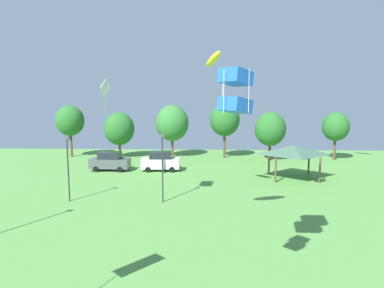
{
  "coord_description": "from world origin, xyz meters",
  "views": [
    {
      "loc": [
        1.06,
        3.28,
        8.44
      ],
      "look_at": [
        0.62,
        14.24,
        6.99
      ],
      "focal_mm": 32.0,
      "sensor_mm": 36.0,
      "label": 1
    }
  ],
  "objects_px": {
    "kite_flying_9": "(213,59)",
    "treeline_tree_5": "(336,127)",
    "parked_car_second_from_left": "(161,161)",
    "treeline_tree_4": "(270,129)",
    "light_post_2": "(68,164)",
    "treeline_tree_3": "(225,120)",
    "park_pavilion": "(294,150)",
    "treeline_tree_0": "(70,121)",
    "parked_car_leftmost": "(110,161)",
    "treeline_tree_1": "(119,129)",
    "light_post_0": "(162,164)",
    "kite_flying_0": "(235,91)",
    "kite_flying_6": "(105,90)",
    "treeline_tree_2": "(172,123)"
  },
  "relations": [
    {
      "from": "parked_car_second_from_left",
      "to": "treeline_tree_2",
      "type": "xyz_separation_m",
      "value": [
        0.45,
        9.81,
        3.82
      ]
    },
    {
      "from": "kite_flying_6",
      "to": "treeline_tree_3",
      "type": "distance_m",
      "value": 21.68
    },
    {
      "from": "parked_car_leftmost",
      "to": "treeline_tree_1",
      "type": "relative_size",
      "value": 0.71
    },
    {
      "from": "treeline_tree_4",
      "to": "treeline_tree_5",
      "type": "distance_m",
      "value": 9.14
    },
    {
      "from": "light_post_2",
      "to": "treeline_tree_5",
      "type": "height_order",
      "value": "treeline_tree_5"
    },
    {
      "from": "park_pavilion",
      "to": "treeline_tree_0",
      "type": "relative_size",
      "value": 0.76
    },
    {
      "from": "kite_flying_9",
      "to": "treeline_tree_1",
      "type": "bearing_deg",
      "value": 121.59
    },
    {
      "from": "kite_flying_6",
      "to": "treeline_tree_1",
      "type": "height_order",
      "value": "kite_flying_6"
    },
    {
      "from": "treeline_tree_2",
      "to": "light_post_2",
      "type": "bearing_deg",
      "value": -106.11
    },
    {
      "from": "parked_car_leftmost",
      "to": "treeline_tree_1",
      "type": "distance_m",
      "value": 9.72
    },
    {
      "from": "kite_flying_9",
      "to": "light_post_2",
      "type": "bearing_deg",
      "value": -178.59
    },
    {
      "from": "light_post_2",
      "to": "treeline_tree_0",
      "type": "relative_size",
      "value": 0.72
    },
    {
      "from": "park_pavilion",
      "to": "treeline_tree_4",
      "type": "distance_m",
      "value": 11.0
    },
    {
      "from": "kite_flying_9",
      "to": "treeline_tree_3",
      "type": "height_order",
      "value": "kite_flying_9"
    },
    {
      "from": "kite_flying_6",
      "to": "treeline_tree_4",
      "type": "bearing_deg",
      "value": 41.11
    },
    {
      "from": "park_pavilion",
      "to": "light_post_0",
      "type": "bearing_deg",
      "value": -145.02
    },
    {
      "from": "parked_car_leftmost",
      "to": "light_post_0",
      "type": "bearing_deg",
      "value": -55.43
    },
    {
      "from": "treeline_tree_5",
      "to": "light_post_2",
      "type": "bearing_deg",
      "value": -144.65
    },
    {
      "from": "kite_flying_9",
      "to": "treeline_tree_2",
      "type": "distance_m",
      "value": 23.54
    },
    {
      "from": "kite_flying_6",
      "to": "parked_car_leftmost",
      "type": "bearing_deg",
      "value": 104.49
    },
    {
      "from": "parked_car_second_from_left",
      "to": "light_post_0",
      "type": "relative_size",
      "value": 0.81
    },
    {
      "from": "treeline_tree_2",
      "to": "treeline_tree_3",
      "type": "distance_m",
      "value": 7.6
    },
    {
      "from": "kite_flying_0",
      "to": "kite_flying_6",
      "type": "bearing_deg",
      "value": 118.26
    },
    {
      "from": "parked_car_second_from_left",
      "to": "treeline_tree_5",
      "type": "distance_m",
      "value": 24.96
    },
    {
      "from": "treeline_tree_2",
      "to": "parked_car_leftmost",
      "type": "bearing_deg",
      "value": -122.92
    },
    {
      "from": "treeline_tree_1",
      "to": "kite_flying_0",
      "type": "bearing_deg",
      "value": -69.66
    },
    {
      "from": "parked_car_leftmost",
      "to": "light_post_2",
      "type": "height_order",
      "value": "light_post_2"
    },
    {
      "from": "kite_flying_9",
      "to": "treeline_tree_5",
      "type": "height_order",
      "value": "kite_flying_9"
    },
    {
      "from": "treeline_tree_5",
      "to": "parked_car_second_from_left",
      "type": "bearing_deg",
      "value": -160.33
    },
    {
      "from": "park_pavilion",
      "to": "treeline_tree_3",
      "type": "bearing_deg",
      "value": 117.29
    },
    {
      "from": "treeline_tree_0",
      "to": "treeline_tree_3",
      "type": "bearing_deg",
      "value": 0.19
    },
    {
      "from": "parked_car_leftmost",
      "to": "parked_car_second_from_left",
      "type": "relative_size",
      "value": 1.03
    },
    {
      "from": "treeline_tree_0",
      "to": "treeline_tree_1",
      "type": "bearing_deg",
      "value": -2.96
    },
    {
      "from": "parked_car_leftmost",
      "to": "treeline_tree_2",
      "type": "distance_m",
      "value": 12.47
    },
    {
      "from": "kite_flying_9",
      "to": "park_pavilion",
      "type": "relative_size",
      "value": 0.44
    },
    {
      "from": "light_post_0",
      "to": "treeline_tree_3",
      "type": "bearing_deg",
      "value": 74.1
    },
    {
      "from": "parked_car_second_from_left",
      "to": "treeline_tree_4",
      "type": "height_order",
      "value": "treeline_tree_4"
    },
    {
      "from": "treeline_tree_1",
      "to": "light_post_0",
      "type": "bearing_deg",
      "value": -67.31
    },
    {
      "from": "parked_car_second_from_left",
      "to": "treeline_tree_3",
      "type": "relative_size",
      "value": 0.58
    },
    {
      "from": "parked_car_leftmost",
      "to": "treeline_tree_3",
      "type": "bearing_deg",
      "value": 36.38
    },
    {
      "from": "treeline_tree_1",
      "to": "park_pavilion",
      "type": "bearing_deg",
      "value": -29.63
    },
    {
      "from": "park_pavilion",
      "to": "parked_car_leftmost",
      "type": "bearing_deg",
      "value": 171.13
    },
    {
      "from": "parked_car_second_from_left",
      "to": "park_pavilion",
      "type": "xyz_separation_m",
      "value": [
        14.64,
        -3.37,
        1.94
      ]
    },
    {
      "from": "treeline_tree_1",
      "to": "parked_car_second_from_left",
      "type": "bearing_deg",
      "value": -51.68
    },
    {
      "from": "park_pavilion",
      "to": "treeline_tree_1",
      "type": "distance_m",
      "value": 25.06
    },
    {
      "from": "kite_flying_6",
      "to": "light_post_2",
      "type": "height_order",
      "value": "kite_flying_6"
    },
    {
      "from": "park_pavilion",
      "to": "treeline_tree_3",
      "type": "xyz_separation_m",
      "value": [
        -6.62,
        12.83,
        2.39
      ]
    },
    {
      "from": "treeline_tree_2",
      "to": "treeline_tree_4",
      "type": "distance_m",
      "value": 13.92
    },
    {
      "from": "kite_flying_0",
      "to": "treeline_tree_0",
      "type": "bearing_deg",
      "value": 119.5
    },
    {
      "from": "parked_car_leftmost",
      "to": "treeline_tree_1",
      "type": "bearing_deg",
      "value": 98.93
    }
  ]
}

